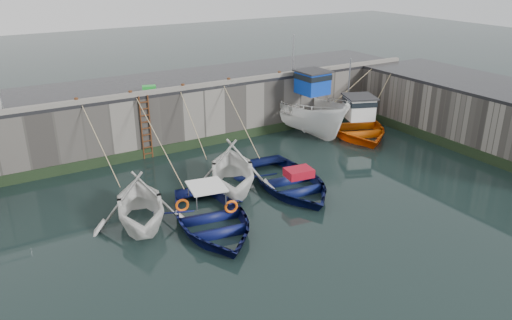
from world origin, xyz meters
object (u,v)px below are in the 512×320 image
boat_near_blacktrim (232,189)px  bollard_e (279,74)px  ladder (146,128)px  boat_far_white (305,112)px  boat_near_navy (289,188)px  boat_near_white (141,224)px  bollard_b (130,94)px  bollard_a (77,101)px  bollard_d (229,80)px  boat_far_orange (354,125)px  bollard_c (183,87)px  fish_crate (149,88)px  boat_near_blue (212,226)px

boat_near_blacktrim → bollard_e: bearing=67.7°
ladder → bollard_e: bollard_e is taller
boat_near_blacktrim → bollard_e: bollard_e is taller
boat_far_white → boat_near_navy: bearing=-133.2°
boat_near_white → bollard_b: 7.63m
bollard_a → bollard_e: same height
bollard_d → boat_near_white: bearing=-138.0°
bollard_e → boat_far_orange: bearing=-36.2°
boat_near_navy → boat_far_orange: boat_far_orange is taller
boat_far_orange → boat_near_blacktrim: bearing=-141.2°
boat_near_navy → bollard_c: (-1.89, 6.82, 3.30)m
boat_near_white → bollard_b: (2.01, 6.58, 3.30)m
ladder → bollard_a: size_ratio=11.43×
boat_far_orange → bollard_c: boat_far_orange is taller
boat_near_navy → boat_far_orange: 8.55m
ladder → bollard_e: bearing=2.4°
fish_crate → bollard_b: size_ratio=2.36×
bollard_e → bollard_d: bearing=180.0°
boat_near_navy → boat_far_white: boat_far_white is taller
bollard_b → bollard_c: (2.70, 0.00, 0.00)m
boat_near_white → boat_near_blue: 2.68m
boat_far_orange → bollard_a: bearing=-169.1°
bollard_e → boat_near_navy: bearing=-119.8°
bollard_c → bollard_d: same height
boat_near_white → fish_crate: size_ratio=6.71×
boat_near_blacktrim → bollard_a: bearing=155.8°
boat_near_blacktrim → boat_far_white: size_ratio=0.67×
bollard_a → bollard_d: (7.80, 0.00, 0.00)m
boat_far_white → fish_crate: size_ratio=10.70×
boat_near_navy → bollard_d: bollard_d is taller
ladder → bollard_d: bearing=4.0°
ladder → boat_far_orange: size_ratio=0.41×
bollard_d → boat_near_blue: bearing=-122.2°
boat_far_orange → bollard_d: boat_far_orange is taller
fish_crate → bollard_e: (7.39, -0.51, -0.00)m
boat_near_blacktrim → boat_near_navy: bearing=-3.1°
boat_near_blue → bollard_d: (5.11, 8.10, 3.30)m
boat_near_blue → boat_far_white: (9.51, 7.21, 1.13)m
ladder → fish_crate: fish_crate is taller
bollard_d → boat_far_orange: bearing=-20.9°
bollard_a → bollard_e: bearing=0.0°
bollard_d → bollard_e: (3.20, 0.00, 0.00)m
boat_far_white → bollard_a: (-12.20, 0.89, 2.17)m
bollard_c → bollard_e: 5.80m
bollard_b → boat_far_orange: bearing=-12.0°
boat_near_blacktrim → boat_near_navy: size_ratio=0.85×
boat_near_navy → bollard_d: (0.71, 6.82, 3.30)m
bollard_c → bollard_d: 2.60m
boat_near_blue → bollard_b: bollard_b is taller
fish_crate → boat_far_orange: bearing=1.3°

